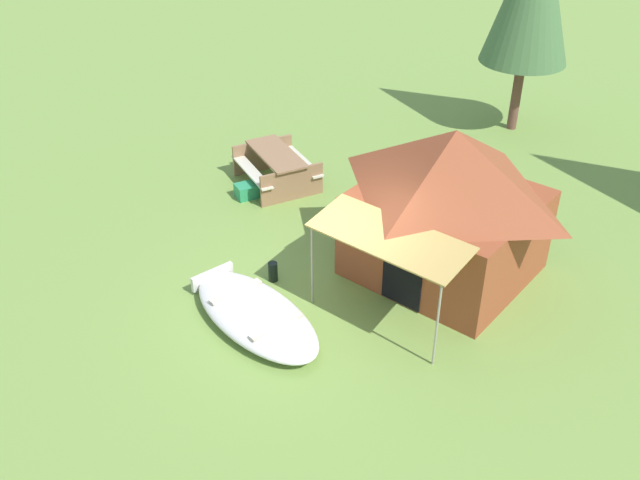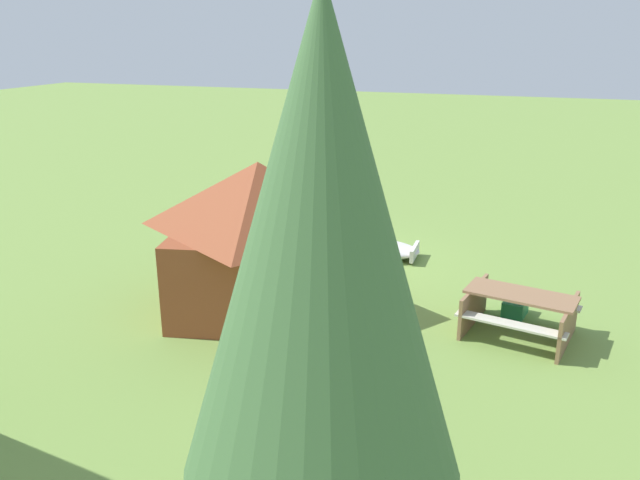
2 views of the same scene
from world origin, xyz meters
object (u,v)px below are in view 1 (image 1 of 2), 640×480
at_px(canvas_cabin_tent, 449,202).
at_px(picnic_table, 277,165).
at_px(beached_rowboat, 255,314).
at_px(fuel_can, 273,272).
at_px(cooler_box, 249,190).

height_order(canvas_cabin_tent, picnic_table, canvas_cabin_tent).
bearing_deg(canvas_cabin_tent, picnic_table, -174.84).
xyz_separation_m(beached_rowboat, fuel_can, (-0.79, 0.92, -0.01)).
relative_size(picnic_table, fuel_can, 5.50).
distance_m(picnic_table, cooler_box, 0.87).
relative_size(cooler_box, fuel_can, 1.49).
relative_size(beached_rowboat, canvas_cabin_tent, 0.68).
distance_m(beached_rowboat, fuel_can, 1.22).
distance_m(picnic_table, fuel_can, 3.62).
bearing_deg(picnic_table, fuel_can, -37.03).
relative_size(canvas_cabin_tent, fuel_can, 11.50).
height_order(canvas_cabin_tent, cooler_box, canvas_cabin_tent).
xyz_separation_m(canvas_cabin_tent, picnic_table, (-4.55, -0.41, -0.96)).
distance_m(beached_rowboat, picnic_table, 4.81).
height_order(beached_rowboat, cooler_box, beached_rowboat).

